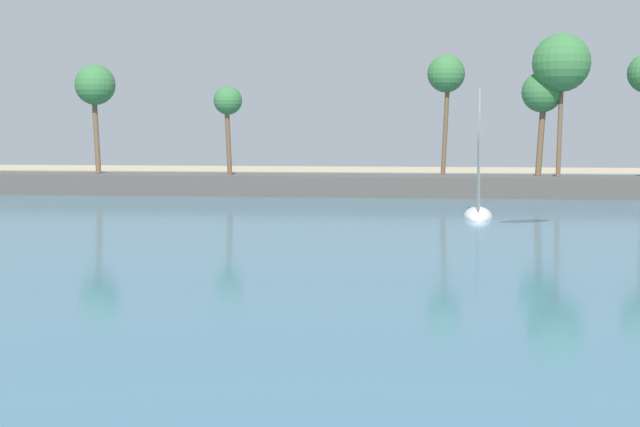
# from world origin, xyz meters

# --- Properties ---
(sea) EXTENTS (220.00, 105.04, 0.06)m
(sea) POSITION_xyz_m (0.00, 59.12, 0.03)
(sea) COLOR teal
(sea) RESTS_ON ground
(palm_headland) EXTENTS (106.85, 6.10, 13.71)m
(palm_headland) POSITION_xyz_m (1.22, 71.69, 3.31)
(palm_headland) COLOR #514C47
(palm_headland) RESTS_ON ground
(sailboat_near_shore) EXTENTS (2.12, 6.28, 9.00)m
(sailboat_near_shore) POSITION_xyz_m (7.44, 53.12, 0.87)
(sailboat_near_shore) COLOR white
(sailboat_near_shore) RESTS_ON sea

